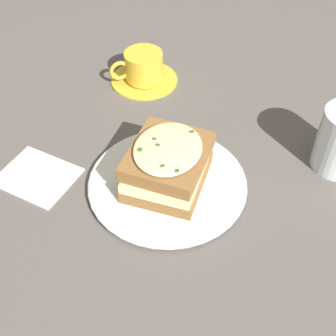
{
  "coord_description": "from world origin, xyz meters",
  "views": [
    {
      "loc": [
        -0.08,
        0.48,
        0.53
      ],
      "look_at": [
        -0.0,
        0.01,
        0.04
      ],
      "focal_mm": 50.0,
      "sensor_mm": 36.0,
      "label": 1
    }
  ],
  "objects_px": {
    "sandwich": "(169,165)",
    "napkin": "(37,176)",
    "dinner_plate": "(168,184)",
    "teacup_with_saucer": "(143,69)"
  },
  "relations": [
    {
      "from": "napkin",
      "to": "sandwich",
      "type": "bearing_deg",
      "value": -175.98
    },
    {
      "from": "dinner_plate",
      "to": "napkin",
      "type": "distance_m",
      "value": 0.21
    },
    {
      "from": "dinner_plate",
      "to": "sandwich",
      "type": "relative_size",
      "value": 1.65
    },
    {
      "from": "dinner_plate",
      "to": "napkin",
      "type": "relative_size",
      "value": 2.12
    },
    {
      "from": "dinner_plate",
      "to": "napkin",
      "type": "height_order",
      "value": "dinner_plate"
    },
    {
      "from": "dinner_plate",
      "to": "teacup_with_saucer",
      "type": "relative_size",
      "value": 1.88
    },
    {
      "from": "dinner_plate",
      "to": "teacup_with_saucer",
      "type": "height_order",
      "value": "teacup_with_saucer"
    },
    {
      "from": "teacup_with_saucer",
      "to": "napkin",
      "type": "relative_size",
      "value": 1.12
    },
    {
      "from": "sandwich",
      "to": "napkin",
      "type": "relative_size",
      "value": 1.28
    },
    {
      "from": "sandwich",
      "to": "napkin",
      "type": "bearing_deg",
      "value": 4.02
    }
  ]
}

